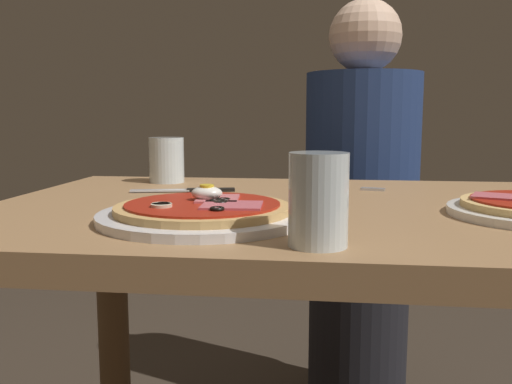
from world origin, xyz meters
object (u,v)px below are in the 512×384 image
object	(u,v)px
water_glass_near	(167,163)
fork	(337,187)
knife	(190,190)
pizza_foreground	(203,212)
water_glass_far	(322,206)
diner_person	(360,221)
dining_table	(319,283)

from	to	relation	value
water_glass_near	fork	xyz separation A→B (m)	(0.36, -0.06, -0.04)
knife	pizza_foreground	bearing A→B (deg)	-72.70
pizza_foreground	water_glass_near	xyz separation A→B (m)	(-0.17, 0.42, 0.03)
water_glass_far	fork	xyz separation A→B (m)	(0.03, 0.48, -0.04)
water_glass_near	diner_person	xyz separation A→B (m)	(0.44, 0.45, -0.20)
dining_table	water_glass_far	size ratio (longest dim) A/B	10.32
pizza_foreground	knife	distance (m)	0.29
fork	diner_person	size ratio (longest dim) A/B	0.13
dining_table	water_glass_near	xyz separation A→B (m)	(-0.33, 0.26, 0.17)
knife	diner_person	xyz separation A→B (m)	(0.35, 0.59, -0.16)
knife	diner_person	distance (m)	0.71
knife	water_glass_near	bearing A→B (deg)	121.82
water_glass_far	knife	size ratio (longest dim) A/B	0.53
knife	dining_table	bearing A→B (deg)	-26.43
water_glass_far	knife	bearing A→B (deg)	121.39
fork	knife	size ratio (longest dim) A/B	0.80
dining_table	diner_person	distance (m)	0.72
diner_person	dining_table	bearing A→B (deg)	81.28
diner_person	fork	bearing A→B (deg)	81.27
water_glass_near	diner_person	bearing A→B (deg)	45.91
dining_table	water_glass_far	distance (m)	0.34
dining_table	fork	xyz separation A→B (m)	(0.03, 0.20, 0.13)
water_glass_far	fork	distance (m)	0.49
dining_table	diner_person	size ratio (longest dim) A/B	0.91
water_glass_far	diner_person	size ratio (longest dim) A/B	0.09
pizza_foreground	diner_person	size ratio (longest dim) A/B	0.24
dining_table	fork	size ratio (longest dim) A/B	6.85
fork	dining_table	bearing A→B (deg)	-98.70
knife	diner_person	size ratio (longest dim) A/B	0.16
fork	knife	distance (m)	0.29
water_glass_near	water_glass_far	distance (m)	0.64
dining_table	fork	world-z (taller)	fork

